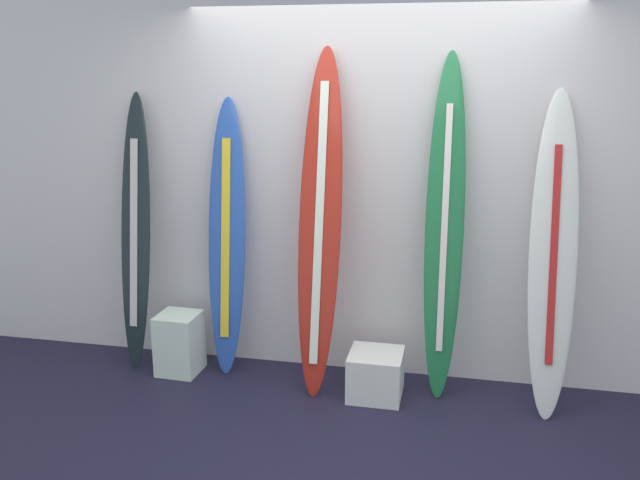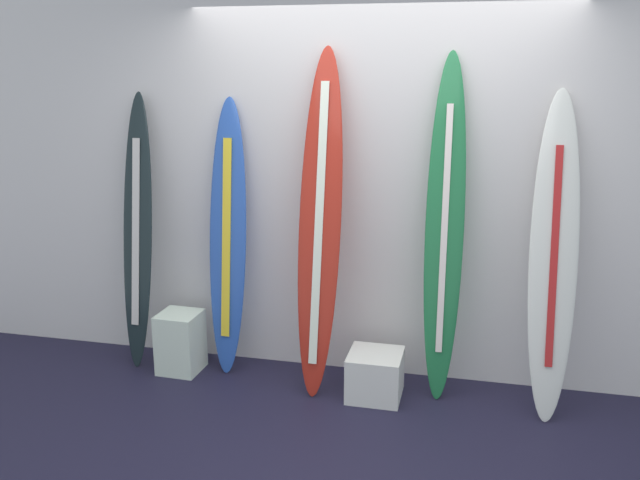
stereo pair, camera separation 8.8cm
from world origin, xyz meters
name	(u,v)px [view 2 (the right image)]	position (x,y,z in m)	size (l,w,h in m)	color
ground	(337,466)	(0.00, 0.00, -0.02)	(8.00, 8.00, 0.04)	#1B192F
wall_back	(377,175)	(0.00, 1.30, 1.40)	(7.20, 0.20, 2.80)	silver
surfboard_charcoal	(138,232)	(-1.66, 0.99, 0.98)	(0.23, 0.34, 1.95)	black
surfboard_cobalt	(228,240)	(-0.99, 1.03, 0.95)	(0.27, 0.31, 1.92)	#2A55B5
surfboard_crimson	(320,226)	(-0.31, 0.92, 1.12)	(0.29, 0.50, 2.25)	#B0271A
surfboard_emerald	(444,233)	(0.48, 1.00, 1.09)	(0.26, 0.36, 2.22)	#20713F
surfboard_ivory	(554,256)	(1.14, 0.93, 1.00)	(0.31, 0.51, 2.00)	silver
display_block_left	(180,342)	(-1.33, 0.89, 0.22)	(0.29, 0.29, 0.43)	silver
display_block_center	(375,375)	(0.08, 0.82, 0.15)	(0.35, 0.35, 0.30)	white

